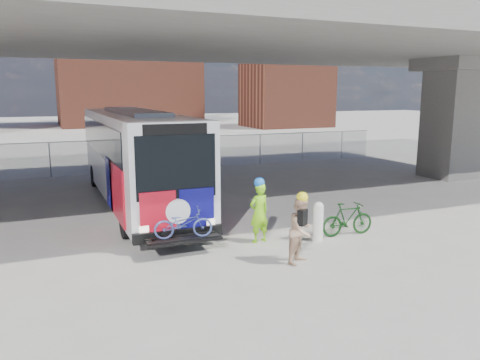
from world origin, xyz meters
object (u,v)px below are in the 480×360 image
cyclist_hivis (259,211)px  cyclist_tan (301,229)px  bollard (318,220)px  bike_parked (348,219)px  bus (135,150)px

cyclist_hivis → cyclist_tan: cyclist_hivis is taller
bollard → cyclist_hivis: size_ratio=0.61×
bike_parked → bollard: bearing=97.1°
bollard → cyclist_tan: bearing=-134.9°
cyclist_hivis → bollard: bearing=150.4°
cyclist_tan → bike_parked: (2.49, 1.46, -0.36)m
bollard → bike_parked: (1.10, 0.06, -0.11)m
cyclist_hivis → bike_parked: cyclist_hivis is taller
cyclist_tan → bike_parked: 2.91m
bike_parked → cyclist_tan: bearing=124.4°
cyclist_hivis → cyclist_tan: size_ratio=1.03×
bike_parked → bus: bearing=40.9°
cyclist_tan → bike_parked: size_ratio=1.08×
bus → cyclist_tan: (2.63, -8.29, -1.23)m
bus → cyclist_hivis: size_ratio=6.70×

